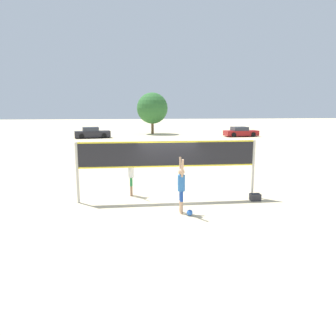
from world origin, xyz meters
TOP-DOWN VIEW (x-y plane):
  - ground_plane at (0.00, 0.00)m, footprint 200.00×200.00m
  - volleyball_net at (0.00, 0.00)m, footprint 7.63×0.11m
  - player_spiker at (0.28, -1.84)m, footprint 0.28×0.70m
  - player_blocker at (-1.56, 0.89)m, footprint 0.28×0.69m
  - volleyball at (0.54, -2.18)m, footprint 0.23×0.23m
  - gear_bag at (3.69, -0.55)m, footprint 0.43×0.34m
  - parked_car_near at (-6.37, 30.06)m, footprint 4.76×2.59m
  - parked_car_mid at (13.59, 29.84)m, footprint 4.64×2.26m
  - tree_left_cluster at (1.95, 35.89)m, footprint 4.60×4.60m

SIDE VIEW (x-z plane):
  - ground_plane at x=0.00m, z-range 0.00..0.00m
  - volleyball at x=0.54m, z-range 0.00..0.23m
  - gear_bag at x=3.69m, z-range 0.00..0.29m
  - parked_car_mid at x=13.59m, z-range -0.06..1.26m
  - parked_car_near at x=-6.37m, z-range -0.07..1.35m
  - player_blocker at x=-1.56m, z-range 0.05..2.11m
  - player_spiker at x=0.28m, z-range 0.05..2.16m
  - volleyball_net at x=0.00m, z-range 0.54..3.08m
  - tree_left_cluster at x=1.95m, z-range 0.74..6.86m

